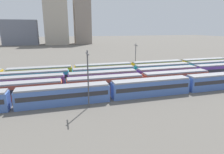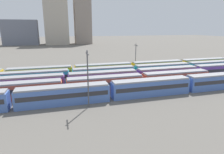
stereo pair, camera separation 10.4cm
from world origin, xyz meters
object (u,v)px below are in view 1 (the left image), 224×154
train_track_1 (64,87)px  catenary_pole_1 (136,56)px  train_track_0 (151,87)px  train_track_4 (104,69)px  train_track_3 (134,71)px  catenary_pole_0 (88,77)px  train_track_2 (103,78)px

train_track_1 → catenary_pole_1: size_ratio=7.82×
train_track_0 → catenary_pole_1: size_ratio=9.80×
catenary_pole_1 → train_track_4: bearing=-166.6°
train_track_3 → catenary_pole_0: (-16.81, -18.52, 4.08)m
train_track_2 → catenary_pole_0: 15.16m
train_track_1 → train_track_4: (12.70, 15.60, 0.00)m
train_track_4 → catenary_pole_0: bearing=-109.8°
train_track_3 → train_track_4: bearing=147.9°
catenary_pole_0 → train_track_3: bearing=47.8°
train_track_0 → train_track_2: size_ratio=1.00×
train_track_1 → train_track_3: same height
train_track_0 → train_track_3: 15.78m
train_track_0 → train_track_4: bearing=105.9°
train_track_1 → train_track_3: (20.98, 10.40, 0.00)m
train_track_0 → catenary_pole_0: catenary_pole_0 is taller
train_track_2 → train_track_4: same height
train_track_2 → train_track_3: size_ratio=0.83×
train_track_0 → train_track_4: size_ratio=1.00×
train_track_2 → catenary_pole_0: (-5.97, -13.32, 4.08)m
train_track_4 → catenary_pole_0: (-8.52, -23.72, 4.08)m
train_track_3 → train_track_4: size_ratio=1.20×
train_track_3 → catenary_pole_0: 25.35m
catenary_pole_0 → train_track_1: bearing=117.2°
train_track_0 → train_track_3: size_ratio=0.83×
train_track_4 → train_track_3: bearing=-32.1°
train_track_0 → train_track_2: 13.43m
train_track_0 → train_track_4: same height
train_track_3 → catenary_pole_1: catenary_pole_1 is taller
train_track_3 → catenary_pole_1: size_ratio=11.78×
train_track_2 → catenary_pole_1: size_ratio=9.80×
train_track_0 → catenary_pole_0: 15.31m
train_track_0 → train_track_1: 19.35m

